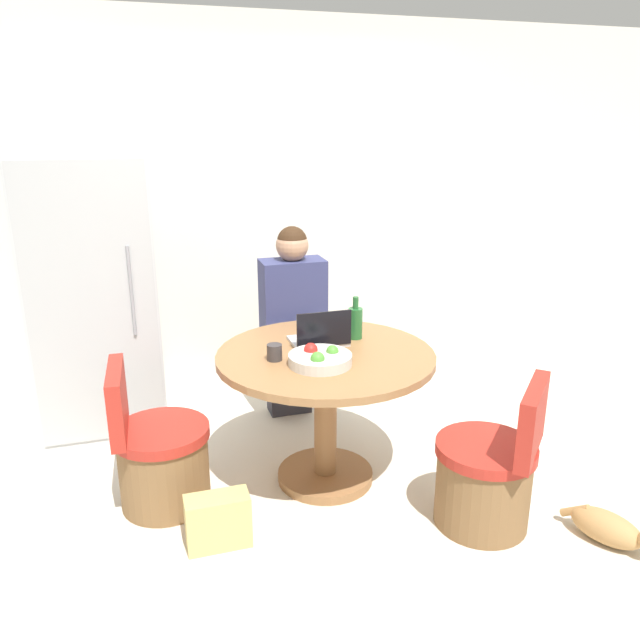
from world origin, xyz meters
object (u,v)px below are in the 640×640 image
chair_left_side (160,459)px  chair_near_right_corner (488,477)px  person_seated (292,317)px  bottle (355,322)px  laptop (320,337)px  cat (609,528)px  fruit_bowl (320,359)px  handbag (218,521)px  dining_table (326,387)px  refrigerator (94,295)px

chair_left_side → chair_near_right_corner: same height
person_seated → bottle: size_ratio=5.44×
laptop → cat: laptop is taller
chair_left_side → chair_near_right_corner: bearing=-110.8°
laptop → fruit_bowl: laptop is taller
chair_left_side → cat: (2.00, -0.96, -0.18)m
laptop → cat: size_ratio=0.70×
chair_left_side → fruit_bowl: fruit_bowl is taller
chair_near_right_corner → handbag: (-1.29, 0.22, -0.13)m
fruit_bowl → bottle: (0.31, 0.32, 0.06)m
bottle → cat: 1.61m
bottle → cat: bearing=-51.1°
person_seated → handbag: bearing=60.4°
dining_table → person_seated: 0.81m
refrigerator → person_seated: refrigerator is taller
bottle → handbag: 1.27m
laptop → fruit_bowl: (-0.09, -0.28, -0.01)m
cat → chair_near_right_corner: bearing=-149.3°
dining_table → refrigerator: bearing=138.0°
fruit_bowl → cat: bearing=-33.0°
laptop → dining_table: bearing=86.4°
fruit_bowl → laptop: bearing=72.9°
person_seated → fruit_bowl: bearing=83.9°
chair_near_right_corner → laptop: laptop is taller
refrigerator → bottle: bearing=-32.3°
dining_table → cat: dining_table is taller
dining_table → chair_left_side: (-0.89, 0.04, -0.30)m
dining_table → bottle: (0.23, 0.17, 0.29)m
chair_near_right_corner → fruit_bowl: fruit_bowl is taller
dining_table → chair_left_side: 0.94m
cat → refrigerator: bearing=-157.1°
fruit_bowl → bottle: 0.45m
fruit_bowl → bottle: bearing=46.6°
chair_left_side → bottle: bearing=-80.7°
cat → handbag: size_ratio=1.44×
handbag → fruit_bowl: bearing=22.9°
chair_near_right_corner → laptop: 1.11m
refrigerator → dining_table: size_ratio=1.54×
chair_left_side → handbag: bearing=-149.4°
fruit_bowl → cat: 1.59m
handbag → refrigerator: bearing=109.6°
person_seated → cat: person_seated is taller
person_seated → cat: size_ratio=3.03×
refrigerator → handbag: 1.72m
fruit_bowl → refrigerator: bearing=132.2°
fruit_bowl → chair_near_right_corner: bearing=-33.0°
chair_left_side → cat: chair_left_side is taller
person_seated → refrigerator: bearing=-12.2°
chair_left_side → person_seated: person_seated is taller
refrigerator → fruit_bowl: (1.09, -1.21, -0.10)m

